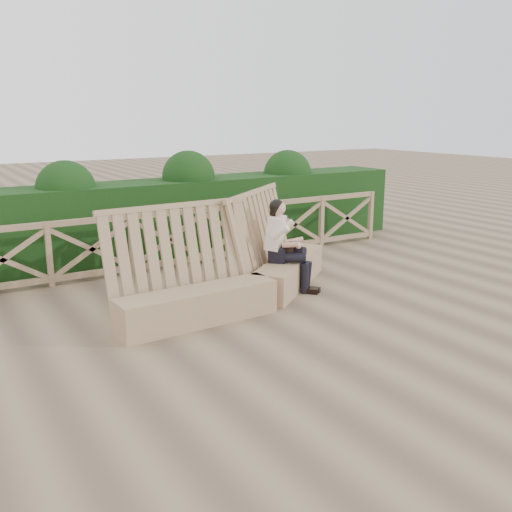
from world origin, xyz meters
TOP-DOWN VIEW (x-y plane):
  - ground at (0.00, 0.00)m, footprint 60.00×60.00m
  - bench at (0.20, 1.09)m, footprint 4.30×2.16m
  - woman at (1.05, 1.27)m, footprint 0.82×0.88m
  - guardrail at (0.00, 3.50)m, footprint 10.10×0.09m
  - hedge at (0.00, 4.70)m, footprint 12.00×1.20m

SIDE VIEW (x-z plane):
  - ground at x=0.00m, z-range 0.00..0.00m
  - bench at x=0.20m, z-range -0.40..1.22m
  - guardrail at x=0.00m, z-range 0.00..1.10m
  - hedge at x=0.00m, z-range 0.00..1.50m
  - woman at x=1.05m, z-range 0.06..1.56m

